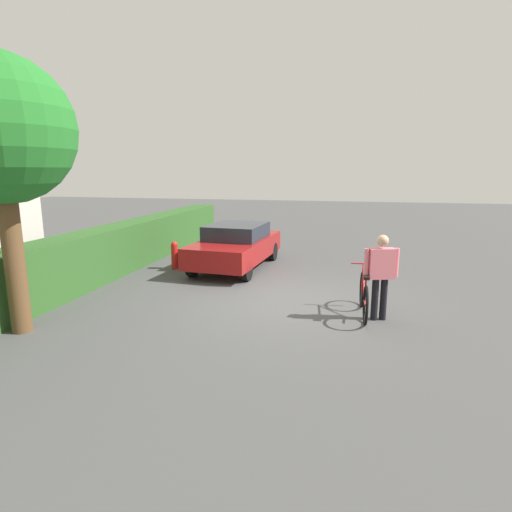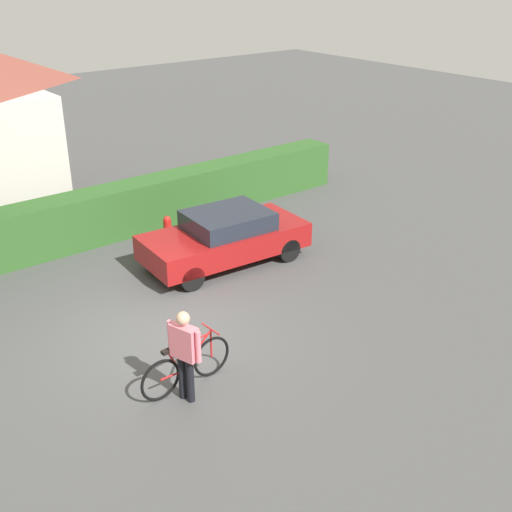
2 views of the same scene
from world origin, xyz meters
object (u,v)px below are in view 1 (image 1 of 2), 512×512
at_px(person_rider, 381,271).
at_px(bicycle, 364,295).
at_px(parked_car_near, 236,245).
at_px(fire_hydrant, 175,255).

bearing_deg(person_rider, bicycle, 55.86).
distance_m(parked_car_near, person_rider, 5.28).
distance_m(parked_car_near, bicycle, 4.94).
relative_size(parked_car_near, person_rider, 2.42).
distance_m(parked_car_near, fire_hydrant, 1.81).
bearing_deg(fire_hydrant, parked_car_near, -71.73).
bearing_deg(fire_hydrant, bicycle, -118.38).
height_order(parked_car_near, fire_hydrant, parked_car_near).
relative_size(person_rider, fire_hydrant, 2.05).
relative_size(bicycle, fire_hydrant, 2.23).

